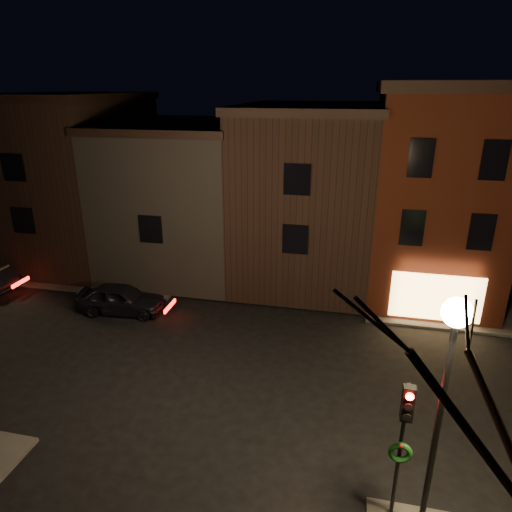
# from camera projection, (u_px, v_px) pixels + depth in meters

# --- Properties ---
(ground) EXTENTS (120.00, 120.00, 0.00)m
(ground) POSITION_uv_depth(u_px,v_px,m) (235.00, 370.00, 17.82)
(ground) COLOR black
(ground) RESTS_ON ground
(sidewalk_far_left) EXTENTS (30.00, 30.00, 0.12)m
(sidewalk_far_left) POSITION_uv_depth(u_px,v_px,m) (75.00, 211.00, 40.15)
(sidewalk_far_left) COLOR #2D2B28
(sidewalk_far_left) RESTS_ON ground
(corner_building) EXTENTS (6.50, 8.50, 10.50)m
(corner_building) POSITION_uv_depth(u_px,v_px,m) (435.00, 192.00, 22.94)
(corner_building) COLOR #47180C
(corner_building) RESTS_ON ground
(row_building_a) EXTENTS (7.30, 10.30, 9.40)m
(row_building_a) POSITION_uv_depth(u_px,v_px,m) (308.00, 192.00, 25.41)
(row_building_a) COLOR black
(row_building_a) RESTS_ON ground
(row_building_b) EXTENTS (7.80, 10.30, 8.40)m
(row_building_b) POSITION_uv_depth(u_px,v_px,m) (186.00, 195.00, 27.06)
(row_building_b) COLOR black
(row_building_b) RESTS_ON ground
(row_building_c) EXTENTS (7.30, 10.30, 9.90)m
(row_building_c) POSITION_uv_depth(u_px,v_px,m) (75.00, 177.00, 28.27)
(row_building_c) COLOR black
(row_building_c) RESTS_ON ground
(street_lamp_near) EXTENTS (0.60, 0.60, 6.48)m
(street_lamp_near) POSITION_uv_depth(u_px,v_px,m) (449.00, 362.00, 9.25)
(street_lamp_near) COLOR black
(street_lamp_near) RESTS_ON sidewalk_near_right
(traffic_signal) EXTENTS (0.58, 0.38, 4.05)m
(traffic_signal) POSITION_uv_depth(u_px,v_px,m) (403.00, 433.00, 10.66)
(traffic_signal) COLOR black
(traffic_signal) RESTS_ON sidewalk_near_right
(parked_car_a) EXTENTS (4.36, 2.05, 1.44)m
(parked_car_a) POSITION_uv_depth(u_px,v_px,m) (121.00, 299.00, 22.12)
(parked_car_a) COLOR black
(parked_car_a) RESTS_ON ground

